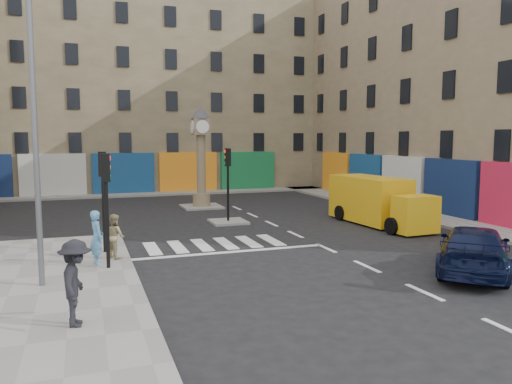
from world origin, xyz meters
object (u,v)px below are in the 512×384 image
traffic_light_island (228,173)px  lamp_post (34,122)px  pedestrian_tan (115,236)px  pedestrian_blue (97,237)px  pedestrian_dark (76,283)px  navy_sedan (474,249)px  yellow_van (377,201)px  clock_pillar (201,151)px  traffic_light_left_near (106,192)px  traffic_light_left_far (103,185)px

traffic_light_island → lamp_post: lamp_post is taller
traffic_light_island → pedestrian_tan: (-6.00, -6.47, -1.66)m
pedestrian_blue → pedestrian_dark: size_ratio=0.93×
navy_sedan → pedestrian_dark: bearing=48.3°
pedestrian_blue → yellow_van: bearing=-87.3°
lamp_post → clock_pillar: size_ratio=1.36×
traffic_light_island → pedestrian_dark: traffic_light_island is taller
lamp_post → pedestrian_tan: 5.22m
traffic_light_island → clock_pillar: clock_pillar is taller
pedestrian_blue → clock_pillar: bearing=-41.5°
traffic_light_left_near → traffic_light_island: 10.03m
traffic_light_left_near → traffic_light_island: (6.30, 7.80, -0.03)m
clock_pillar → pedestrian_blue: (-6.62, -13.21, -2.49)m
lamp_post → clock_pillar: bearing=61.6°
traffic_light_left_near → yellow_van: size_ratio=0.56×
traffic_light_left_far → pedestrian_tan: bearing=-74.4°
pedestrian_dark → clock_pillar: bearing=-15.5°
pedestrian_dark → traffic_light_left_near: bearing=-5.0°
yellow_van → pedestrian_dark: 17.23m
lamp_post → pedestrian_blue: bearing=51.5°
traffic_light_left_far → lamp_post: (-1.90, -3.80, 2.17)m
pedestrian_blue → pedestrian_tan: 0.98m
traffic_light_left_far → lamp_post: lamp_post is taller
pedestrian_blue → pedestrian_tan: (0.62, 0.74, -0.13)m
traffic_light_left_far → pedestrian_blue: size_ratio=2.04×
lamp_post → pedestrian_tan: bearing=51.1°
pedestrian_blue → pedestrian_dark: pedestrian_dark is taller
lamp_post → traffic_light_left_near: bearing=36.4°
traffic_light_left_near → yellow_van: (13.21, 4.85, -1.45)m
pedestrian_dark → lamp_post: bearing=20.6°
pedestrian_tan → traffic_light_left_near: bearing=141.7°
traffic_light_island → pedestrian_dark: size_ratio=1.89×
traffic_light_island → yellow_van: 7.65m
yellow_van → pedestrian_blue: yellow_van is taller
pedestrian_tan → lamp_post: bearing=115.6°
yellow_van → pedestrian_tan: size_ratio=4.24×
traffic_light_island → navy_sedan: (4.89, -11.73, -1.84)m
traffic_light_left_far → traffic_light_island: (6.30, 5.40, -0.03)m
lamp_post → navy_sedan: size_ratio=1.60×
lamp_post → clock_pillar: 17.31m
lamp_post → pedestrian_blue: size_ratio=4.58×
traffic_light_island → navy_sedan: traffic_light_island is taller
lamp_post → pedestrian_dark: size_ratio=4.24×
lamp_post → pedestrian_blue: 4.51m
traffic_light_left_near → clock_pillar: 15.19m
traffic_light_left_far → traffic_light_island: size_ratio=1.00×
yellow_van → traffic_light_left_far: bearing=-172.5°
traffic_light_left_far → clock_pillar: clock_pillar is taller
pedestrian_tan → pedestrian_dark: size_ratio=0.79×
traffic_light_left_far → navy_sedan: size_ratio=0.71×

